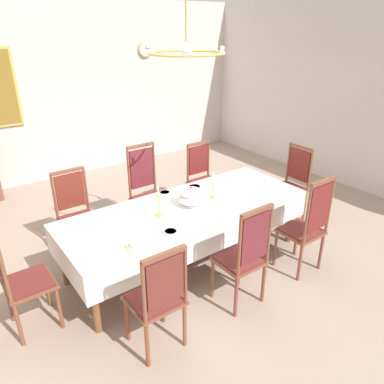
{
  "coord_description": "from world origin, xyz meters",
  "views": [
    {
      "loc": [
        -2.21,
        -3.19,
        2.65
      ],
      "look_at": [
        0.07,
        -0.1,
        0.91
      ],
      "focal_mm": 34.59,
      "sensor_mm": 36.0,
      "label": 1
    }
  ],
  "objects_px": {
    "chair_north_b": "(147,190)",
    "bowl_far_left": "(171,232)",
    "chandelier": "(186,52)",
    "spoon_secondary": "(127,248)",
    "dining_table": "(187,212)",
    "soup_tureen": "(191,196)",
    "candlestick_east": "(213,188)",
    "bowl_near_left": "(165,193)",
    "candlestick_west": "(159,204)",
    "spoon_primary": "(157,195)",
    "bowl_far_right": "(195,187)",
    "mounted_clock": "(145,49)",
    "chair_south_b": "(244,255)",
    "chair_head_east": "(292,183)",
    "chair_north_a": "(77,213)",
    "chair_head_west": "(19,277)",
    "chair_south_c": "(307,225)",
    "chair_south_a": "(158,297)",
    "chair_north_c": "(203,177)",
    "bowl_near_right": "(138,244)"
  },
  "relations": [
    {
      "from": "chair_north_b",
      "to": "bowl_far_left",
      "type": "relative_size",
      "value": 8.54
    },
    {
      "from": "chair_north_b",
      "to": "bowl_far_left",
      "type": "distance_m",
      "value": 1.44
    },
    {
      "from": "chandelier",
      "to": "spoon_secondary",
      "type": "bearing_deg",
      "value": -159.04
    },
    {
      "from": "dining_table",
      "to": "soup_tureen",
      "type": "height_order",
      "value": "soup_tureen"
    },
    {
      "from": "candlestick_east",
      "to": "bowl_near_left",
      "type": "relative_size",
      "value": 2.33
    },
    {
      "from": "candlestick_west",
      "to": "spoon_primary",
      "type": "xyz_separation_m",
      "value": [
        0.25,
        0.46,
        -0.14
      ]
    },
    {
      "from": "bowl_far_right",
      "to": "mounted_clock",
      "type": "xyz_separation_m",
      "value": [
        1.25,
        3.29,
        1.46
      ]
    },
    {
      "from": "candlestick_east",
      "to": "chandelier",
      "type": "bearing_deg",
      "value": -180.0
    },
    {
      "from": "chair_south_b",
      "to": "spoon_secondary",
      "type": "xyz_separation_m",
      "value": [
        -0.97,
        0.58,
        0.16
      ]
    },
    {
      "from": "soup_tureen",
      "to": "chandelier",
      "type": "distance_m",
      "value": 1.56
    },
    {
      "from": "chair_head_east",
      "to": "bowl_near_left",
      "type": "height_order",
      "value": "chair_head_east"
    },
    {
      "from": "chair_north_a",
      "to": "chair_head_east",
      "type": "bearing_deg",
      "value": 161.62
    },
    {
      "from": "dining_table",
      "to": "spoon_primary",
      "type": "xyz_separation_m",
      "value": [
        -0.13,
        0.46,
        0.08
      ]
    },
    {
      "from": "candlestick_west",
      "to": "bowl_near_left",
      "type": "height_order",
      "value": "candlestick_west"
    },
    {
      "from": "dining_table",
      "to": "bowl_far_right",
      "type": "distance_m",
      "value": 0.53
    },
    {
      "from": "chair_head_west",
      "to": "chair_head_east",
      "type": "height_order",
      "value": "chair_head_west"
    },
    {
      "from": "chair_south_c",
      "to": "mounted_clock",
      "type": "height_order",
      "value": "mounted_clock"
    },
    {
      "from": "chair_south_a",
      "to": "chair_head_east",
      "type": "bearing_deg",
      "value": 18.36
    },
    {
      "from": "candlestick_west",
      "to": "bowl_far_right",
      "type": "relative_size",
      "value": 2.05
    },
    {
      "from": "chair_south_b",
      "to": "chair_head_east",
      "type": "bearing_deg",
      "value": 27.17
    },
    {
      "from": "chair_head_east",
      "to": "spoon_secondary",
      "type": "distance_m",
      "value": 2.85
    },
    {
      "from": "chair_south_c",
      "to": "candlestick_west",
      "type": "distance_m",
      "value": 1.68
    },
    {
      "from": "chair_south_b",
      "to": "chair_south_a",
      "type": "bearing_deg",
      "value": 179.72
    },
    {
      "from": "chair_south_c",
      "to": "bowl_far_left",
      "type": "bearing_deg",
      "value": 159.27
    },
    {
      "from": "chair_north_b",
      "to": "candlestick_west",
      "type": "relative_size",
      "value": 3.45
    },
    {
      "from": "chair_north_b",
      "to": "spoon_secondary",
      "type": "height_order",
      "value": "chair_north_b"
    },
    {
      "from": "chair_south_a",
      "to": "chair_north_a",
      "type": "relative_size",
      "value": 0.98
    },
    {
      "from": "chair_north_a",
      "to": "candlestick_east",
      "type": "height_order",
      "value": "chair_north_a"
    },
    {
      "from": "spoon_secondary",
      "to": "mounted_clock",
      "type": "bearing_deg",
      "value": 65.08
    },
    {
      "from": "chair_south_c",
      "to": "bowl_far_left",
      "type": "xyz_separation_m",
      "value": [
        -1.46,
        0.55,
        0.16
      ]
    },
    {
      "from": "bowl_near_left",
      "to": "chair_head_west",
      "type": "bearing_deg",
      "value": -166.66
    },
    {
      "from": "candlestick_east",
      "to": "chandelier",
      "type": "height_order",
      "value": "chandelier"
    },
    {
      "from": "chair_north_b",
      "to": "spoon_primary",
      "type": "distance_m",
      "value": 0.53
    },
    {
      "from": "chair_north_b",
      "to": "chair_north_c",
      "type": "height_order",
      "value": "chair_north_b"
    },
    {
      "from": "chair_south_b",
      "to": "mounted_clock",
      "type": "height_order",
      "value": "mounted_clock"
    },
    {
      "from": "chair_north_a",
      "to": "chair_head_east",
      "type": "xyz_separation_m",
      "value": [
        2.83,
        -0.94,
        0.01
      ]
    },
    {
      "from": "mounted_clock",
      "to": "bowl_far_left",
      "type": "bearing_deg",
      "value": -117.58
    },
    {
      "from": "spoon_primary",
      "to": "bowl_far_right",
      "type": "bearing_deg",
      "value": -15.7
    },
    {
      "from": "chair_head_west",
      "to": "candlestick_west",
      "type": "xyz_separation_m",
      "value": [
        1.48,
        0.0,
        0.29
      ]
    },
    {
      "from": "dining_table",
      "to": "chair_head_east",
      "type": "height_order",
      "value": "chair_head_east"
    },
    {
      "from": "chair_south_a",
      "to": "candlestick_east",
      "type": "xyz_separation_m",
      "value": [
        1.36,
        0.94,
        0.31
      ]
    },
    {
      "from": "dining_table",
      "to": "chair_south_b",
      "type": "bearing_deg",
      "value": -89.24
    },
    {
      "from": "chair_north_b",
      "to": "chair_south_c",
      "type": "height_order",
      "value": "chair_north_b"
    },
    {
      "from": "chair_south_b",
      "to": "bowl_near_left",
      "type": "height_order",
      "value": "chair_south_b"
    },
    {
      "from": "chair_north_a",
      "to": "candlestick_east",
      "type": "xyz_separation_m",
      "value": [
        1.36,
        -0.94,
        0.3
      ]
    },
    {
      "from": "bowl_far_left",
      "to": "spoon_secondary",
      "type": "height_order",
      "value": "bowl_far_left"
    },
    {
      "from": "dining_table",
      "to": "candlestick_east",
      "type": "height_order",
      "value": "candlestick_east"
    },
    {
      "from": "dining_table",
      "to": "bowl_near_right",
      "type": "distance_m",
      "value": 0.94
    },
    {
      "from": "candlestick_west",
      "to": "candlestick_east",
      "type": "bearing_deg",
      "value": -0.0
    },
    {
      "from": "chair_north_b",
      "to": "candlestick_east",
      "type": "xyz_separation_m",
      "value": [
        0.37,
        -0.95,
        0.26
      ]
    }
  ]
}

